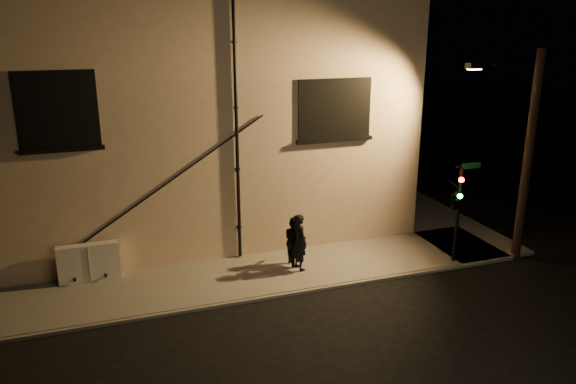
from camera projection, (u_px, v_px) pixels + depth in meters
name	position (u px, v px, depth m)	size (l,w,h in m)	color
ground	(322.00, 289.00, 17.06)	(90.00, 90.00, 0.00)	black
sidewalk	(308.00, 233.00, 21.38)	(21.00, 16.00, 0.12)	slate
building	(172.00, 107.00, 22.93)	(16.20, 12.23, 8.80)	beige
utility_cabinet	(89.00, 263.00, 17.21)	(1.82, 0.31, 1.20)	white
pedestrian_a	(300.00, 242.00, 17.91)	(0.68, 0.45, 1.87)	black
pedestrian_b	(295.00, 240.00, 18.36)	(0.79, 0.61, 1.62)	black
traffic_signal	(456.00, 198.00, 17.99)	(1.35, 1.97, 3.34)	black
streetlamp_pole	(525.00, 151.00, 18.32)	(2.02, 1.39, 7.01)	black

